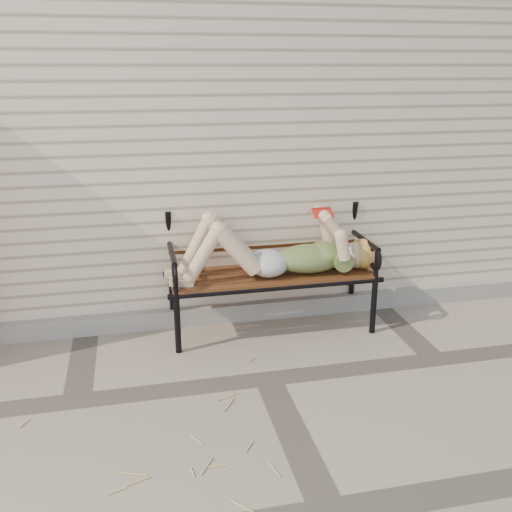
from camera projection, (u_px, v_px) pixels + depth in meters
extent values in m
plane|color=gray|center=(268.00, 379.00, 3.87)|extent=(80.00, 80.00, 0.00)
cube|color=beige|center=(204.00, 116.00, 6.17)|extent=(8.00, 4.00, 3.00)
cube|color=gray|center=(241.00, 311.00, 4.75)|extent=(8.00, 0.10, 0.15)
cylinder|color=black|center=(177.00, 323.00, 4.16)|extent=(0.05, 0.05, 0.47)
cylinder|color=black|center=(172.00, 299.00, 4.59)|extent=(0.05, 0.05, 0.47)
cylinder|color=black|center=(374.00, 305.00, 4.47)|extent=(0.05, 0.05, 0.47)
cylinder|color=black|center=(352.00, 284.00, 4.91)|extent=(0.05, 0.05, 0.47)
cube|color=brown|center=(272.00, 275.00, 4.46)|extent=(1.58, 0.51, 0.03)
cylinder|color=black|center=(279.00, 288.00, 4.25)|extent=(1.66, 0.04, 0.04)
cylinder|color=black|center=(265.00, 267.00, 4.68)|extent=(1.66, 0.04, 0.04)
torus|color=black|center=(262.00, 200.00, 4.61)|extent=(0.29, 0.04, 0.29)
ellipsoid|color=#093641|center=(309.00, 258.00, 4.45)|extent=(0.56, 0.32, 0.22)
ellipsoid|color=#093641|center=(324.00, 253.00, 4.46)|extent=(0.27, 0.31, 0.17)
ellipsoid|color=#B7B6BC|center=(268.00, 263.00, 4.39)|extent=(0.31, 0.35, 0.20)
sphere|color=#D0B18C|center=(358.00, 255.00, 4.53)|extent=(0.23, 0.23, 0.23)
ellipsoid|color=gold|center=(364.00, 254.00, 4.54)|extent=(0.26, 0.26, 0.24)
cube|color=#AC1C13|center=(321.00, 209.00, 4.34)|extent=(0.15, 0.02, 0.02)
cube|color=white|center=(323.00, 214.00, 4.31)|extent=(0.15, 0.09, 0.05)
cube|color=white|center=(319.00, 211.00, 4.39)|extent=(0.15, 0.09, 0.05)
cube|color=#AC1C13|center=(323.00, 213.00, 4.30)|extent=(0.16, 0.10, 0.05)
cube|color=#AC1C13|center=(319.00, 210.00, 4.39)|extent=(0.16, 0.10, 0.05)
cylinder|color=tan|center=(188.00, 369.00, 3.98)|extent=(0.10, 0.08, 0.01)
cylinder|color=tan|center=(273.00, 389.00, 3.74)|extent=(0.08, 0.14, 0.01)
cylinder|color=tan|center=(127.00, 404.00, 3.58)|extent=(0.10, 0.01, 0.01)
cylinder|color=tan|center=(252.00, 378.00, 3.87)|extent=(0.11, 0.13, 0.01)
cylinder|color=tan|center=(130.00, 389.00, 3.74)|extent=(0.12, 0.04, 0.01)
cylinder|color=tan|center=(178.00, 420.00, 3.42)|extent=(0.06, 0.06, 0.01)
cylinder|color=tan|center=(165.00, 456.00, 3.10)|extent=(0.11, 0.13, 0.01)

